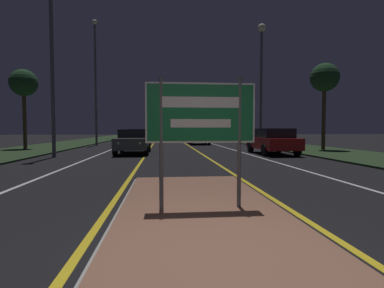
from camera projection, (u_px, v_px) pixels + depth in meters
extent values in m
plane|color=black|center=(225.00, 268.00, 3.05)|extent=(160.00, 160.00, 0.00)
cube|color=#999993|center=(201.00, 212.00, 5.03)|extent=(2.79, 6.64, 0.05)
cube|color=brown|center=(201.00, 210.00, 5.03)|extent=(2.67, 6.52, 0.10)
cube|color=#23381E|center=(42.00, 148.00, 22.01)|extent=(5.00, 100.00, 0.08)
cube|color=#23381E|center=(290.00, 147.00, 23.84)|extent=(5.00, 100.00, 0.08)
cube|color=gold|center=(153.00, 145.00, 27.75)|extent=(0.12, 70.00, 0.01)
cube|color=gold|center=(187.00, 144.00, 28.05)|extent=(0.12, 70.00, 0.01)
cube|color=silver|center=(124.00, 145.00, 27.49)|extent=(0.12, 70.00, 0.01)
cube|color=silver|center=(214.00, 144.00, 28.30)|extent=(0.12, 70.00, 0.01)
cube|color=silver|center=(91.00, 145.00, 27.20)|extent=(0.10, 70.00, 0.01)
cube|color=silver|center=(245.00, 144.00, 28.59)|extent=(0.10, 70.00, 0.01)
cylinder|color=#56565B|center=(161.00, 143.00, 4.91)|extent=(0.07, 0.07, 2.18)
cylinder|color=#56565B|center=(239.00, 143.00, 5.04)|extent=(0.07, 0.07, 2.18)
cube|color=#19703D|center=(201.00, 113.00, 4.95)|extent=(1.82, 0.04, 0.99)
cube|color=white|center=(201.00, 113.00, 4.93)|extent=(1.82, 0.00, 0.99)
cube|color=#19703D|center=(201.00, 113.00, 4.93)|extent=(1.77, 0.01, 0.93)
cube|color=white|center=(201.00, 102.00, 4.91)|extent=(1.27, 0.01, 0.18)
cube|color=white|center=(201.00, 123.00, 4.93)|extent=(1.00, 0.01, 0.14)
cylinder|color=#56565B|center=(52.00, 50.00, 14.93)|extent=(0.18, 0.18, 10.76)
cylinder|color=#56565B|center=(96.00, 85.00, 26.08)|extent=(0.18, 0.18, 10.54)
sphere|color=#F9EAC6|center=(95.00, 22.00, 25.82)|extent=(0.45, 0.45, 0.45)
cylinder|color=#56565B|center=(261.00, 90.00, 21.04)|extent=(0.18, 0.18, 8.32)
sphere|color=#F9EAC6|center=(262.00, 28.00, 20.83)|extent=(0.57, 0.57, 0.57)
cube|color=maroon|center=(272.00, 143.00, 16.98)|extent=(1.85, 4.16, 0.62)
cube|color=black|center=(274.00, 133.00, 16.71)|extent=(1.63, 2.16, 0.52)
sphere|color=red|center=(276.00, 143.00, 14.88)|extent=(0.14, 0.14, 0.14)
sphere|color=red|center=(298.00, 143.00, 14.99)|extent=(0.14, 0.14, 0.14)
cylinder|color=black|center=(251.00, 147.00, 18.20)|extent=(0.22, 0.65, 0.65)
cylinder|color=black|center=(279.00, 147.00, 18.37)|extent=(0.22, 0.65, 0.65)
cylinder|color=black|center=(265.00, 150.00, 15.63)|extent=(0.22, 0.65, 0.65)
cylinder|color=black|center=(297.00, 150.00, 15.80)|extent=(0.22, 0.65, 0.65)
cube|color=navy|center=(199.00, 138.00, 28.27)|extent=(1.74, 4.13, 0.58)
cube|color=black|center=(199.00, 132.00, 28.00)|extent=(1.53, 2.15, 0.55)
sphere|color=red|center=(195.00, 138.00, 26.18)|extent=(0.14, 0.14, 0.14)
sphere|color=red|center=(207.00, 138.00, 26.28)|extent=(0.14, 0.14, 0.14)
cylinder|color=black|center=(189.00, 140.00, 29.48)|extent=(0.22, 0.65, 0.65)
cylinder|color=black|center=(205.00, 140.00, 29.64)|extent=(0.22, 0.65, 0.65)
cylinder|color=black|center=(191.00, 141.00, 26.93)|extent=(0.22, 0.65, 0.65)
cylinder|color=black|center=(209.00, 141.00, 27.09)|extent=(0.22, 0.65, 0.65)
cube|color=#4C514C|center=(215.00, 136.00, 36.38)|extent=(1.86, 4.21, 0.58)
cube|color=black|center=(215.00, 132.00, 36.10)|extent=(1.63, 2.19, 0.52)
sphere|color=red|center=(213.00, 136.00, 34.25)|extent=(0.14, 0.14, 0.14)
sphere|color=red|center=(223.00, 136.00, 34.36)|extent=(0.14, 0.14, 0.14)
cylinder|color=black|center=(206.00, 138.00, 37.61)|extent=(0.22, 0.64, 0.64)
cylinder|color=black|center=(220.00, 138.00, 37.78)|extent=(0.22, 0.64, 0.64)
cylinder|color=black|center=(209.00, 139.00, 35.01)|extent=(0.22, 0.64, 0.64)
cylinder|color=black|center=(224.00, 139.00, 35.18)|extent=(0.22, 0.64, 0.64)
cube|color=#4C514C|center=(133.00, 143.00, 17.28)|extent=(1.73, 4.35, 0.62)
cube|color=black|center=(134.00, 133.00, 17.52)|extent=(1.52, 2.26, 0.47)
sphere|color=white|center=(118.00, 143.00, 15.08)|extent=(0.14, 0.14, 0.14)
sphere|color=white|center=(140.00, 143.00, 15.19)|extent=(0.14, 0.14, 0.14)
cylinder|color=black|center=(115.00, 150.00, 15.88)|extent=(0.22, 0.64, 0.64)
cylinder|color=black|center=(146.00, 150.00, 16.04)|extent=(0.22, 0.64, 0.64)
cylinder|color=black|center=(122.00, 147.00, 18.56)|extent=(0.22, 0.64, 0.64)
cylinder|color=black|center=(149.00, 147.00, 18.72)|extent=(0.22, 0.64, 0.64)
cube|color=silver|center=(137.00, 139.00, 25.97)|extent=(1.77, 4.53, 0.57)
cube|color=black|center=(138.00, 132.00, 26.21)|extent=(1.56, 2.35, 0.55)
sphere|color=white|center=(128.00, 139.00, 23.68)|extent=(0.14, 0.14, 0.14)
sphere|color=white|center=(142.00, 139.00, 23.79)|extent=(0.14, 0.14, 0.14)
cylinder|color=black|center=(126.00, 143.00, 24.51)|extent=(0.22, 0.63, 0.63)
cylinder|color=black|center=(146.00, 143.00, 24.67)|extent=(0.22, 0.63, 0.63)
cylinder|color=black|center=(129.00, 141.00, 27.30)|extent=(0.22, 0.63, 0.63)
cylinder|color=black|center=(148.00, 141.00, 27.46)|extent=(0.22, 0.63, 0.63)
cylinder|color=#4C3823|center=(25.00, 119.00, 20.59)|extent=(0.24, 0.24, 4.12)
sphere|color=#1E4223|center=(24.00, 83.00, 20.47)|extent=(1.83, 1.83, 1.83)
cylinder|color=#4C3823|center=(324.00, 117.00, 19.57)|extent=(0.24, 0.24, 4.30)
sphere|color=#1E4223|center=(325.00, 77.00, 19.45)|extent=(1.83, 1.83, 1.83)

